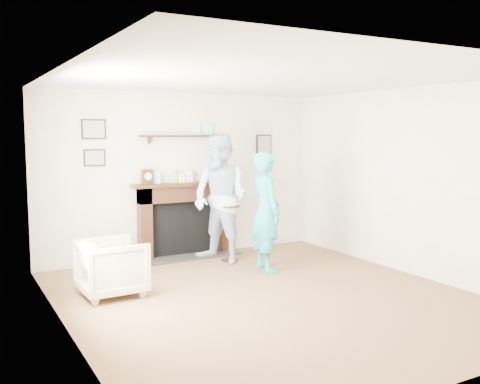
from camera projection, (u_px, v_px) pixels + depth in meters
name	position (u px, v px, depth m)	size (l,w,h in m)	color
ground	(269.00, 298.00, 6.19)	(5.00, 5.00, 0.00)	brown
room_shell	(240.00, 155.00, 6.61)	(4.54, 5.02, 2.52)	beige
armchair	(113.00, 295.00, 6.29)	(0.71, 0.73, 0.67)	tan
man	(221.00, 262.00, 7.91)	(0.92, 0.72, 1.89)	#A4B3CE
woman	(265.00, 270.00, 7.41)	(0.60, 0.39, 1.65)	teal
pedestal_table	(230.00, 222.00, 7.90)	(0.30, 0.30, 0.96)	black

